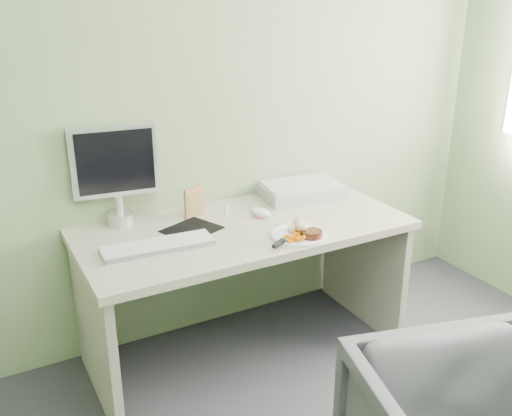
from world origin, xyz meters
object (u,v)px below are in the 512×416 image
desk (244,259)px  monitor (115,170)px  scanner (301,191)px  plate (299,235)px

desk → monitor: monitor is taller
scanner → desk: bearing=-148.1°
plate → scanner: bearing=56.2°
plate → scanner: 0.55m
desk → scanner: scanner is taller
desk → scanner: size_ratio=3.71×
plate → scanner: scanner is taller
monitor → desk: bearing=-23.9°
desk → plate: size_ratio=6.17×
desk → plate: plate is taller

